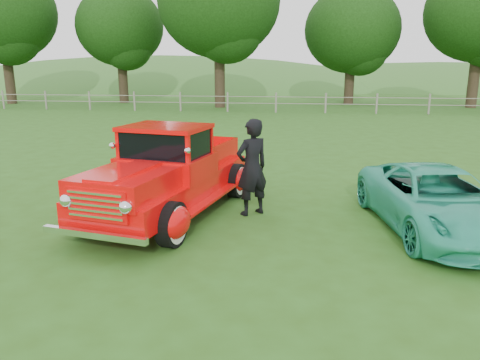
# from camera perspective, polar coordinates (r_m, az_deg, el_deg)

# --- Properties ---
(ground) EXTENTS (140.00, 140.00, 0.00)m
(ground) POSITION_cam_1_polar(r_m,az_deg,el_deg) (7.66, -4.94, -8.39)
(ground) COLOR #2B5316
(ground) RESTS_ON ground
(distant_hills) EXTENTS (116.00, 60.00, 18.00)m
(distant_hills) POSITION_cam_1_polar(r_m,az_deg,el_deg) (67.03, 2.60, 7.60)
(distant_hills) COLOR #346726
(distant_hills) RESTS_ON ground
(fence_line) EXTENTS (48.00, 0.12, 1.20)m
(fence_line) POSITION_cam_1_polar(r_m,az_deg,el_deg) (29.05, 4.41, 9.40)
(fence_line) COLOR gray
(fence_line) RESTS_ON ground
(tree_far_west) EXTENTS (7.60, 7.60, 9.93)m
(tree_far_west) POSITION_cam_1_polar(r_m,az_deg,el_deg) (39.51, -27.05, 17.74)
(tree_far_west) COLOR black
(tree_far_west) RESTS_ON ground
(tree_mid_west) EXTENTS (6.40, 6.40, 8.46)m
(tree_mid_west) POSITION_cam_1_polar(r_m,az_deg,el_deg) (37.55, -14.43, 17.61)
(tree_mid_west) COLOR black
(tree_mid_west) RESTS_ON ground
(tree_near_west) EXTENTS (8.00, 8.00, 10.42)m
(tree_near_west) POSITION_cam_1_polar(r_m,az_deg,el_deg) (32.63, -2.58, 20.83)
(tree_near_west) COLOR black
(tree_near_west) RESTS_ON ground
(tree_near_east) EXTENTS (6.80, 6.80, 8.33)m
(tree_near_east) POSITION_cam_1_polar(r_m,az_deg,el_deg) (36.15, 13.52, 17.34)
(tree_near_east) COLOR black
(tree_near_east) RESTS_ON ground
(red_pickup) EXTENTS (2.95, 5.23, 1.78)m
(red_pickup) POSITION_cam_1_polar(r_m,az_deg,el_deg) (9.24, -8.68, 0.59)
(red_pickup) COLOR black
(red_pickup) RESTS_ON ground
(teal_sedan) EXTENTS (2.52, 4.31, 1.13)m
(teal_sedan) POSITION_cam_1_polar(r_m,az_deg,el_deg) (8.98, 22.91, -2.29)
(teal_sedan) COLOR #2CB28E
(teal_sedan) RESTS_ON ground
(man) EXTENTS (0.82, 0.79, 1.90)m
(man) POSITION_cam_1_polar(r_m,az_deg,el_deg) (9.10, 1.47, 1.55)
(man) COLOR black
(man) RESTS_ON ground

